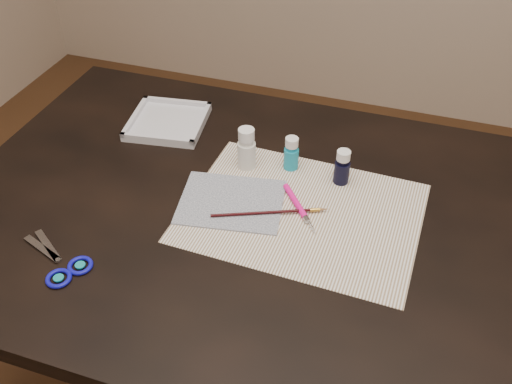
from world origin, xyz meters
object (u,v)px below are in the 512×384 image
(canvas, at_px, (231,202))
(palette_tray, at_px, (168,121))
(paint_bottle_white, at_px, (247,148))
(paint_bottle_navy, at_px, (342,167))
(scissors, at_px, (50,257))
(paint_bottle_cyan, at_px, (291,153))
(paper, at_px, (302,212))

(canvas, height_order, palette_tray, palette_tray)
(paint_bottle_white, xyz_separation_m, paint_bottle_navy, (0.21, 0.01, -0.01))
(paint_bottle_white, distance_m, palette_tray, 0.26)
(palette_tray, bearing_deg, scissors, -91.78)
(paint_bottle_cyan, bearing_deg, paper, -65.47)
(canvas, distance_m, palette_tray, 0.34)
(paint_bottle_white, xyz_separation_m, paint_bottle_cyan, (0.10, 0.03, -0.01))
(paper, relative_size, paint_bottle_white, 4.73)
(canvas, bearing_deg, paint_bottle_navy, 34.73)
(paint_bottle_cyan, bearing_deg, palette_tray, 167.82)
(paint_bottle_cyan, relative_size, palette_tray, 0.45)
(paint_bottle_cyan, relative_size, scissors, 0.44)
(paint_bottle_white, bearing_deg, scissors, -123.56)
(canvas, distance_m, paint_bottle_white, 0.14)
(paint_bottle_white, height_order, palette_tray, paint_bottle_white)
(paper, xyz_separation_m, canvas, (-0.15, -0.02, 0.00))
(paper, bearing_deg, paint_bottle_navy, 66.42)
(paint_bottle_white, relative_size, palette_tray, 0.55)
(paint_bottle_cyan, height_order, paint_bottle_navy, paint_bottle_navy)
(paint_bottle_white, height_order, paint_bottle_cyan, paint_bottle_white)
(paint_bottle_cyan, relative_size, paint_bottle_navy, 0.98)
(paper, height_order, paint_bottle_cyan, paint_bottle_cyan)
(paint_bottle_cyan, xyz_separation_m, paint_bottle_navy, (0.12, -0.01, 0.00))
(palette_tray, bearing_deg, paper, -27.80)
(scissors, xyz_separation_m, palette_tray, (0.02, 0.49, 0.01))
(scissors, relative_size, palette_tray, 1.01)
(paint_bottle_cyan, distance_m, scissors, 0.55)
(paint_bottle_cyan, distance_m, paint_bottle_navy, 0.12)
(canvas, height_order, paint_bottle_cyan, paint_bottle_cyan)
(paper, distance_m, canvas, 0.15)
(paint_bottle_white, bearing_deg, paint_bottle_navy, 3.20)
(paint_bottle_navy, bearing_deg, canvas, -145.27)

